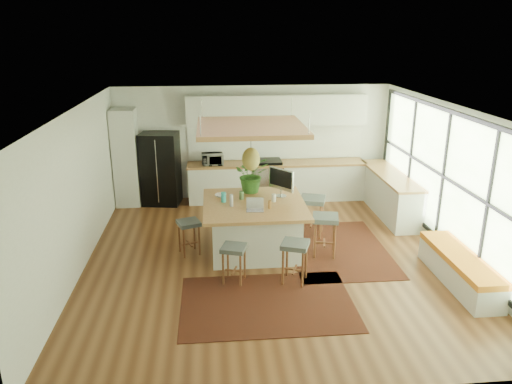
{
  "coord_description": "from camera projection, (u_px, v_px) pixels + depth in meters",
  "views": [
    {
      "loc": [
        -0.99,
        -7.96,
        3.94
      ],
      "look_at": [
        -0.2,
        0.5,
        1.1
      ],
      "focal_mm": 34.32,
      "sensor_mm": 36.0,
      "label": 1
    }
  ],
  "objects": [
    {
      "name": "island_bowl",
      "position": [
        221.0,
        196.0,
        9.21
      ],
      "size": [
        0.27,
        0.27,
        0.05
      ],
      "primitive_type": "imported",
      "rotation": [
        0.0,
        0.0,
        -0.3
      ],
      "color": "white",
      "rests_on": "island"
    },
    {
      "name": "island_bottle_4",
      "position": [
        242.0,
        194.0,
        9.09
      ],
      "size": [
        0.07,
        0.07,
        0.19
      ],
      "primitive_type": "cylinder",
      "color": "#527949",
      "rests_on": "island"
    },
    {
      "name": "microwave",
      "position": [
        212.0,
        158.0,
        11.37
      ],
      "size": [
        0.51,
        0.31,
        0.33
      ],
      "primitive_type": "imported",
      "rotation": [
        0.0,
        0.0,
        0.09
      ],
      "color": "#A5A5AA",
      "rests_on": "back_counter_top"
    },
    {
      "name": "stool_left_side",
      "position": [
        189.0,
        236.0,
        8.93
      ],
      "size": [
        0.48,
        0.48,
        0.64
      ],
      "primitive_type": null,
      "rotation": [
        0.0,
        0.0,
        -1.23
      ],
      "color": "#414848",
      "rests_on": "floor"
    },
    {
      "name": "right_counter_base",
      "position": [
        390.0,
        195.0,
        10.86
      ],
      "size": [
        0.6,
        2.5,
        0.88
      ],
      "primitive_type": "cube",
      "color": "silver",
      "rests_on": "floor"
    },
    {
      "name": "window_bench",
      "position": [
        459.0,
        269.0,
        7.9
      ],
      "size": [
        0.52,
        2.0,
        0.5
      ],
      "primitive_type": null,
      "color": "silver",
      "rests_on": "floor"
    },
    {
      "name": "island_plant",
      "position": [
        252.0,
        178.0,
        9.42
      ],
      "size": [
        0.68,
        0.75,
        0.56
      ],
      "primitive_type": "imported",
      "rotation": [
        0.0,
        0.0,
        0.06
      ],
      "color": "#1E4C19",
      "rests_on": "island"
    },
    {
      "name": "island_bottle_2",
      "position": [
        270.0,
        203.0,
        8.61
      ],
      "size": [
        0.07,
        0.07,
        0.19
      ],
      "primitive_type": "cylinder",
      "color": "#986232",
      "rests_on": "island"
    },
    {
      "name": "right_counter_top",
      "position": [
        392.0,
        175.0,
        10.72
      ],
      "size": [
        0.64,
        2.54,
        0.05
      ],
      "primitive_type": "cube",
      "color": "#905D33",
      "rests_on": "right_counter_base"
    },
    {
      "name": "ceiling",
      "position": [
        271.0,
        109.0,
        8.0
      ],
      "size": [
        7.0,
        7.0,
        0.0
      ],
      "primitive_type": "plane",
      "rotation": [
        3.14,
        0.0,
        0.0
      ],
      "color": "white",
      "rests_on": "ground"
    },
    {
      "name": "window_wall",
      "position": [
        450.0,
        179.0,
        8.7
      ],
      "size": [
        0.1,
        6.2,
        2.6
      ],
      "primitive_type": null,
      "color": "black",
      "rests_on": "wall_right"
    },
    {
      "name": "fridge",
      "position": [
        160.0,
        165.0,
        11.36
      ],
      "size": [
        0.93,
        0.78,
        1.69
      ],
      "primitive_type": null,
      "rotation": [
        0.0,
        0.0,
        -0.15
      ],
      "color": "black",
      "rests_on": "floor"
    },
    {
      "name": "island",
      "position": [
        254.0,
        227.0,
        9.05
      ],
      "size": [
        1.85,
        1.85,
        0.93
      ],
      "primitive_type": null,
      "color": "#905D33",
      "rests_on": "floor"
    },
    {
      "name": "laptop",
      "position": [
        255.0,
        204.0,
        8.48
      ],
      "size": [
        0.33,
        0.35,
        0.23
      ],
      "primitive_type": null,
      "rotation": [
        0.0,
        0.0,
        -0.09
      ],
      "color": "#A5A5AA",
      "rests_on": "island"
    },
    {
      "name": "range",
      "position": [
        266.0,
        180.0,
        11.73
      ],
      "size": [
        0.76,
        0.62,
        1.0
      ],
      "primitive_type": null,
      "color": "#A5A5AA",
      "rests_on": "floor"
    },
    {
      "name": "ceiling_panel",
      "position": [
        251.0,
        143.0,
        8.56
      ],
      "size": [
        1.86,
        1.86,
        0.8
      ],
      "primitive_type": null,
      "color": "#905D33",
      "rests_on": "ceiling"
    },
    {
      "name": "back_counter_top",
      "position": [
        277.0,
        164.0,
        11.62
      ],
      "size": [
        4.24,
        0.64,
        0.05
      ],
      "primitive_type": "cube",
      "color": "#905D33",
      "rests_on": "back_counter_base"
    },
    {
      "name": "rug_right",
      "position": [
        337.0,
        249.0,
        9.21
      ],
      "size": [
        1.8,
        2.6,
        0.01
      ],
      "primitive_type": "cube",
      "color": "black",
      "rests_on": "floor"
    },
    {
      "name": "stool_right_front",
      "position": [
        325.0,
        237.0,
        8.87
      ],
      "size": [
        0.54,
        0.54,
        0.77
      ],
      "primitive_type": null,
      "rotation": [
        0.0,
        0.0,
        1.36
      ],
      "color": "#414848",
      "rests_on": "floor"
    },
    {
      "name": "upper_cabinets",
      "position": [
        277.0,
        110.0,
        11.36
      ],
      "size": [
        4.2,
        0.34,
        0.7
      ],
      "primitive_type": "cube",
      "color": "silver",
      "rests_on": "wall_back"
    },
    {
      "name": "wall_front",
      "position": [
        310.0,
        289.0,
        5.12
      ],
      "size": [
        6.5,
        0.0,
        6.5
      ],
      "primitive_type": "plane",
      "rotation": [
        -1.57,
        0.0,
        0.0
      ],
      "color": "silver",
      "rests_on": "ground"
    },
    {
      "name": "back_counter_base",
      "position": [
        277.0,
        182.0,
        11.77
      ],
      "size": [
        4.2,
        0.6,
        0.88
      ],
      "primitive_type": "cube",
      "color": "silver",
      "rests_on": "floor"
    },
    {
      "name": "stool_near_right",
      "position": [
        295.0,
        262.0,
        7.91
      ],
      "size": [
        0.54,
        0.54,
        0.7
      ],
      "primitive_type": null,
      "rotation": [
        0.0,
        0.0,
        -0.36
      ],
      "color": "#414848",
      "rests_on": "floor"
    },
    {
      "name": "monitor",
      "position": [
        281.0,
        183.0,
        9.17
      ],
      "size": [
        0.55,
        0.59,
        0.55
      ],
      "primitive_type": null,
      "rotation": [
        0.0,
        0.0,
        -0.87
      ],
      "color": "#A5A5AA",
      "rests_on": "island"
    },
    {
      "name": "stool_near_left",
      "position": [
        234.0,
        262.0,
        7.92
      ],
      "size": [
        0.47,
        0.47,
        0.64
      ],
      "primitive_type": null,
      "rotation": [
        0.0,
        0.0,
        -0.31
      ],
      "color": "#414848",
      "rests_on": "floor"
    },
    {
      "name": "island_bottle_3",
      "position": [
        273.0,
        197.0,
        8.95
      ],
      "size": [
        0.07,
        0.07,
        0.19
      ],
      "primitive_type": "cylinder",
      "color": "white",
      "rests_on": "island"
    },
    {
      "name": "wall_left",
      "position": [
        77.0,
        193.0,
        8.14
      ],
      "size": [
        0.0,
        7.0,
        7.0
      ],
      "primitive_type": "plane",
      "rotation": [
        1.57,
        0.0,
        1.57
      ],
      "color": "silver",
      "rests_on": "ground"
    },
    {
      "name": "floor",
      "position": [
        270.0,
        258.0,
        8.86
      ],
      "size": [
        7.0,
        7.0,
        0.0
      ],
      "primitive_type": "plane",
      "color": "#512B17",
      "rests_on": "ground"
    },
    {
      "name": "wall_right",
      "position": [
        451.0,
        182.0,
        8.71
      ],
      "size": [
        0.0,
        7.0,
        7.0
      ],
      "primitive_type": "plane",
      "rotation": [
        1.57,
        0.0,
        -1.57
      ],
      "color": "silver",
      "rests_on": "ground"
    },
    {
      "name": "island_bottle_1",
      "position": [
        233.0,
        202.0,
        8.69
      ],
      "size": [
        0.07,
        0.07,
        0.19
      ],
      "primitive_type": "cylinder",
      "color": "silver",
      "rests_on": "island"
    },
    {
      "name": "pantry",
      "position": [
        126.0,
        158.0,
        11.24
      ],
      "size": [
        0.55,
        0.6,
        2.25
      ],
      "primitive_type": "cube",
      "color": "silver",
      "rests_on": "floor"
    },
    {
      "name": "backsplash",
      "position": [
        275.0,
        142.0,
        11.76
      ],
      "size": [
        4.2,
        0.02,
        0.8
      ],
      "primitive_type": "cube",
      "color": "white",
      "rests_on": "wall_back"
    },
    {
      "name": "wall_back",
      "position": [
        253.0,
        143.0,
        11.73
      ],
      "size": [
        6.5,
        0.0,
        6.5
      ],
      "primitive_type": "plane",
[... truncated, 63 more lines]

